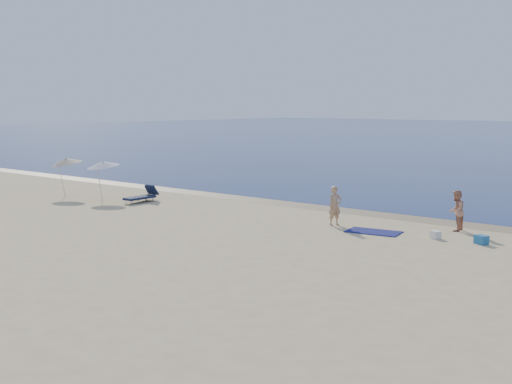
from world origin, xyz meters
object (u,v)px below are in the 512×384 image
(person_left, at_px, (335,206))
(blue_cooler, at_px, (481,240))
(umbrella_near, at_px, (103,164))
(person_right, at_px, (456,211))

(person_left, height_order, blue_cooler, person_left)
(blue_cooler, bearing_deg, person_left, -153.78)
(person_left, relative_size, blue_cooler, 3.64)
(blue_cooler, distance_m, umbrella_near, 19.09)
(person_left, bearing_deg, umbrella_near, 119.12)
(person_left, relative_size, umbrella_near, 0.75)
(person_right, height_order, umbrella_near, umbrella_near)
(person_right, bearing_deg, blue_cooler, 40.59)
(umbrella_near, bearing_deg, blue_cooler, 23.64)
(blue_cooler, xyz_separation_m, umbrella_near, (-18.96, -1.47, 1.67))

